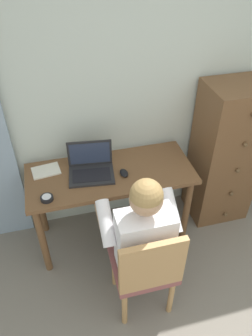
{
  "coord_description": "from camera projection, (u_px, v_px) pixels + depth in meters",
  "views": [
    {
      "loc": [
        -0.91,
        -0.04,
        2.37
      ],
      "look_at": [
        -0.45,
        1.76,
        0.84
      ],
      "focal_mm": 34.79,
      "sensor_mm": 36.0,
      "label": 1
    }
  ],
  "objects": [
    {
      "name": "dresser",
      "position": [
        225.0,
        155.0,
        2.83
      ],
      "size": [
        0.5,
        0.44,
        1.31
      ],
      "color": "brown",
      "rests_on": "ground_plane"
    },
    {
      "name": "notebook_pad",
      "position": [
        46.0,
        171.0,
        2.52
      ],
      "size": [
        0.23,
        0.17,
        0.01
      ],
      "primitive_type": "cube",
      "rotation": [
        0.0,
        0.0,
        0.12
      ],
      "color": "silver",
      "rests_on": "desk"
    },
    {
      "name": "laptop",
      "position": [
        91.0,
        167.0,
        2.48
      ],
      "size": [
        0.37,
        0.29,
        0.24
      ],
      "color": "#232326",
      "rests_on": "desk"
    },
    {
      "name": "desk_clock",
      "position": [
        47.0,
        198.0,
        2.28
      ],
      "size": [
        0.09,
        0.09,
        0.03
      ],
      "color": "black",
      "rests_on": "desk"
    },
    {
      "name": "computer_mouse",
      "position": [
        124.0,
        173.0,
        2.48
      ],
      "size": [
        0.07,
        0.1,
        0.03
      ],
      "primitive_type": "ellipsoid",
      "rotation": [
        0.0,
        0.0,
        0.06
      ],
      "color": "black",
      "rests_on": "desk"
    },
    {
      "name": "person_seated",
      "position": [
        139.0,
        229.0,
        2.18
      ],
      "size": [
        0.53,
        0.59,
        1.18
      ],
      "color": "#4C4C4C",
      "rests_on": "ground_plane"
    },
    {
      "name": "chair",
      "position": [
        146.0,
        268.0,
        2.16
      ],
      "size": [
        0.42,
        0.4,
        0.86
      ],
      "color": "brown",
      "rests_on": "ground_plane"
    },
    {
      "name": "desk",
      "position": [
        111.0,
        183.0,
        2.59
      ],
      "size": [
        1.29,
        0.55,
        0.74
      ],
      "color": "brown",
      "rests_on": "ground_plane"
    },
    {
      "name": "wall_back",
      "position": [
        167.0,
        85.0,
        2.56
      ],
      "size": [
        4.8,
        0.05,
        2.5
      ],
      "primitive_type": "cube",
      "color": "silver",
      "rests_on": "ground_plane"
    }
  ]
}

